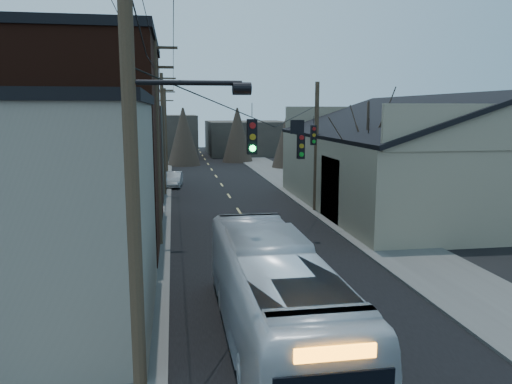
{
  "coord_description": "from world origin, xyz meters",
  "views": [
    {
      "loc": [
        -4.21,
        -6.57,
        6.7
      ],
      "look_at": [
        -0.55,
        15.61,
        3.0
      ],
      "focal_mm": 35.0,
      "sensor_mm": 36.0,
      "label": 1
    }
  ],
  "objects": [
    {
      "name": "parked_car",
      "position": [
        -4.3,
        37.72,
        0.65
      ],
      "size": [
        1.74,
        4.07,
        1.3
      ],
      "primitive_type": "imported",
      "rotation": [
        0.0,
        0.0,
        -0.09
      ],
      "color": "#979A9E",
      "rests_on": "ground"
    },
    {
      "name": "warehouse",
      "position": [
        13.0,
        25.0,
        2.7
      ],
      "size": [
        16.16,
        20.6,
        7.73
      ],
      "color": "#7C6D5A",
      "rests_on": "ground"
    },
    {
      "name": "sidewalk_left",
      "position": [
        -6.5,
        30.0,
        0.06
      ],
      "size": [
        4.0,
        110.0,
        0.12
      ],
      "primitive_type": "cube",
      "color": "#474744",
      "rests_on": "ground"
    },
    {
      "name": "building_far_right",
      "position": [
        7.0,
        70.0,
        2.5
      ],
      "size": [
        12.0,
        14.0,
        5.0
      ],
      "primitive_type": "cube",
      "color": "#332D29",
      "rests_on": "ground"
    },
    {
      "name": "bare_tree",
      "position": [
        6.5,
        20.0,
        3.6
      ],
      "size": [
        0.4,
        0.4,
        7.2
      ],
      "primitive_type": "cone",
      "color": "black",
      "rests_on": "ground"
    },
    {
      "name": "building_left_far",
      "position": [
        -9.5,
        36.0,
        3.5
      ],
      "size": [
        9.0,
        14.0,
        7.0
      ],
      "primitive_type": "cube",
      "color": "#332D29",
      "rests_on": "ground"
    },
    {
      "name": "building_brick",
      "position": [
        -10.0,
        20.0,
        5.0
      ],
      "size": [
        10.0,
        12.0,
        10.0
      ],
      "primitive_type": "cube",
      "color": "black",
      "rests_on": "ground"
    },
    {
      "name": "sidewalk_right",
      "position": [
        6.5,
        30.0,
        0.06
      ],
      "size": [
        4.0,
        110.0,
        0.12
      ],
      "primitive_type": "cube",
      "color": "#474744",
      "rests_on": "ground"
    },
    {
      "name": "bus",
      "position": [
        -1.55,
        6.56,
        1.53
      ],
      "size": [
        2.59,
        10.97,
        3.05
      ],
      "primitive_type": "imported",
      "rotation": [
        0.0,
        0.0,
        3.14
      ],
      "color": "silver",
      "rests_on": "ground"
    },
    {
      "name": "building_far_left",
      "position": [
        -6.0,
        65.0,
        3.0
      ],
      "size": [
        10.0,
        12.0,
        6.0
      ],
      "primitive_type": "cube",
      "color": "#332D29",
      "rests_on": "ground"
    },
    {
      "name": "road_surface",
      "position": [
        0.0,
        30.0,
        0.01
      ],
      "size": [
        9.0,
        110.0,
        0.02
      ],
      "primitive_type": "cube",
      "color": "black",
      "rests_on": "ground"
    },
    {
      "name": "utility_lines",
      "position": [
        -3.11,
        24.14,
        4.95
      ],
      "size": [
        11.24,
        45.28,
        10.5
      ],
      "color": "#382B1E",
      "rests_on": "ground"
    },
    {
      "name": "building_clapboard",
      "position": [
        -9.0,
        9.0,
        3.5
      ],
      "size": [
        8.0,
        8.0,
        7.0
      ],
      "primitive_type": "cube",
      "color": "slate",
      "rests_on": "ground"
    }
  ]
}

